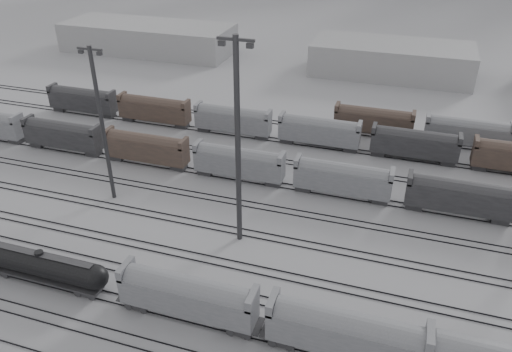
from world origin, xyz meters
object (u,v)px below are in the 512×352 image
(tank_car_b, at_px, (42,265))
(hopper_car_b, at_px, (346,332))
(hopper_car_a, at_px, (188,295))
(light_mast_c, at_px, (238,142))

(tank_car_b, distance_m, hopper_car_b, 36.55)
(hopper_car_a, distance_m, light_mast_c, 19.31)
(tank_car_b, relative_size, hopper_car_b, 1.11)
(tank_car_b, relative_size, hopper_car_a, 1.15)
(hopper_car_b, bearing_deg, hopper_car_a, 180.00)
(tank_car_b, distance_m, hopper_car_a, 19.23)
(hopper_car_b, distance_m, light_mast_c, 25.63)
(hopper_car_a, height_order, light_mast_c, light_mast_c)
(hopper_car_a, relative_size, hopper_car_b, 0.97)
(hopper_car_b, height_order, light_mast_c, light_mast_c)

